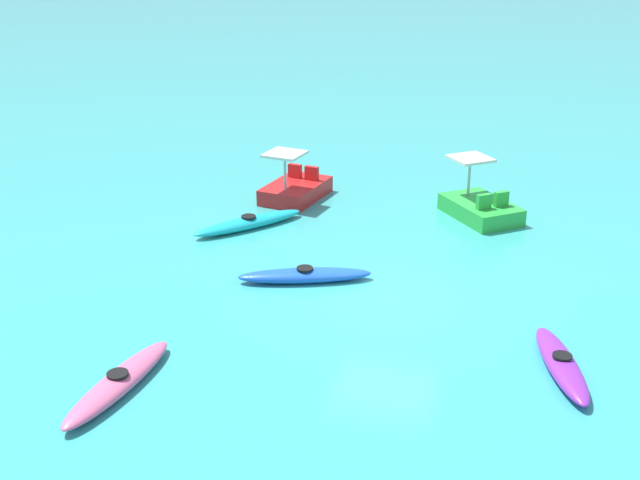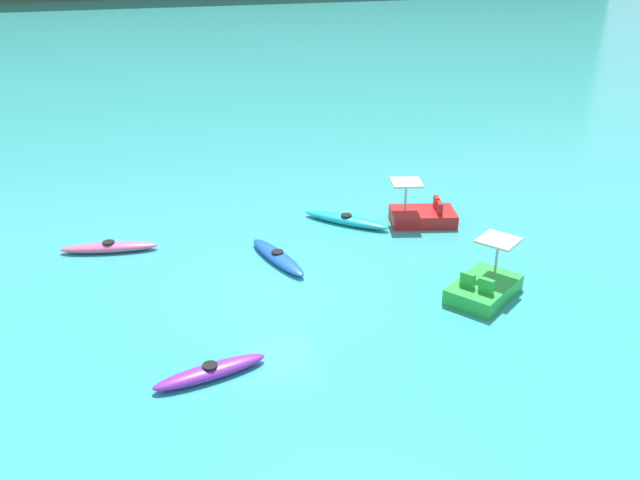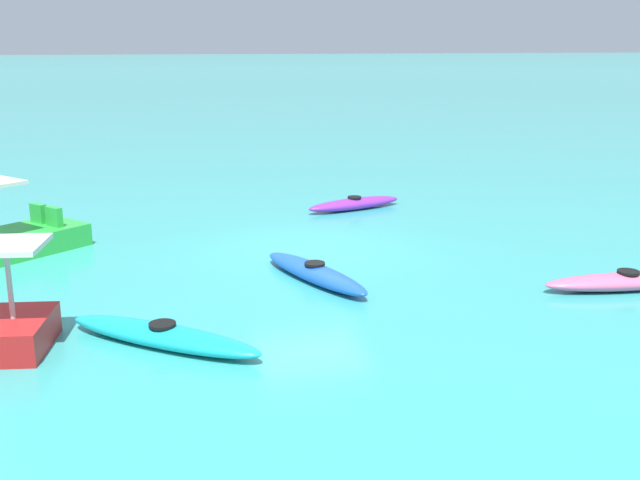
# 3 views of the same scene
# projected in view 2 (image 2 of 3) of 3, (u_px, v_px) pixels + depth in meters

# --- Properties ---
(ground_plane) EXTENTS (600.00, 600.00, 0.00)m
(ground_plane) POSITION_uv_depth(u_px,v_px,m) (275.00, 293.00, 20.59)
(ground_plane) COLOR #38ADA8
(kayak_purple) EXTENTS (3.00, 1.36, 0.37)m
(kayak_purple) POSITION_uv_depth(u_px,v_px,m) (210.00, 372.00, 16.63)
(kayak_purple) COLOR purple
(kayak_purple) RESTS_ON ground_plane
(kayak_blue) EXTENTS (1.67, 3.30, 0.37)m
(kayak_blue) POSITION_uv_depth(u_px,v_px,m) (278.00, 257.00, 22.51)
(kayak_blue) COLOR blue
(kayak_blue) RESTS_ON ground_plane
(kayak_cyan) EXTENTS (3.06, 2.77, 0.37)m
(kayak_cyan) POSITION_uv_depth(u_px,v_px,m) (346.00, 220.00, 25.41)
(kayak_cyan) COLOR #19B7C6
(kayak_cyan) RESTS_ON ground_plane
(kayak_pink) EXTENTS (3.34, 1.02, 0.37)m
(kayak_pink) POSITION_uv_depth(u_px,v_px,m) (109.00, 247.00, 23.20)
(kayak_pink) COLOR pink
(kayak_pink) RESTS_ON ground_plane
(pedal_boat_red) EXTENTS (2.65, 1.92, 1.68)m
(pedal_boat_red) POSITION_uv_depth(u_px,v_px,m) (422.00, 215.00, 25.43)
(pedal_boat_red) COLOR red
(pedal_boat_red) RESTS_ON ground_plane
(pedal_boat_green) EXTENTS (2.81, 2.66, 1.68)m
(pedal_boat_green) POSITION_uv_depth(u_px,v_px,m) (484.00, 287.00, 20.24)
(pedal_boat_green) COLOR green
(pedal_boat_green) RESTS_ON ground_plane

